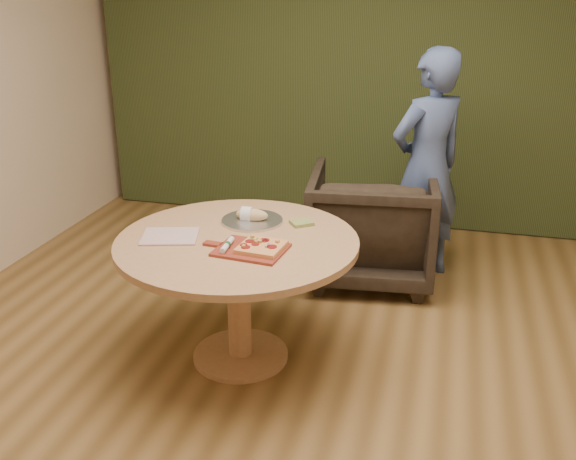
# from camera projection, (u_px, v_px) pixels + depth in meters

# --- Properties ---
(room_shell) EXTENTS (5.04, 6.04, 2.84)m
(room_shell) POSITION_uv_depth(u_px,v_px,m) (282.00, 145.00, 2.77)
(room_shell) COLOR olive
(room_shell) RESTS_ON ground
(curtain) EXTENTS (4.80, 0.14, 2.78)m
(curtain) POSITION_uv_depth(u_px,v_px,m) (371.00, 63.00, 5.38)
(curtain) COLOR #273217
(curtain) RESTS_ON ground
(pedestal_table) EXTENTS (1.33, 1.33, 0.75)m
(pedestal_table) POSITION_uv_depth(u_px,v_px,m) (238.00, 262.00, 3.54)
(pedestal_table) COLOR tan
(pedestal_table) RESTS_ON ground
(pizza_paddle) EXTENTS (0.46, 0.32, 0.01)m
(pizza_paddle) POSITION_uv_depth(u_px,v_px,m) (249.00, 250.00, 3.33)
(pizza_paddle) COLOR maroon
(pizza_paddle) RESTS_ON pedestal_table
(flatbread_pizza) EXTENTS (0.24, 0.24, 0.04)m
(flatbread_pizza) POSITION_uv_depth(u_px,v_px,m) (261.00, 247.00, 3.31)
(flatbread_pizza) COLOR #E5A259
(flatbread_pizza) RESTS_ON pizza_paddle
(cutlery_roll) EXTENTS (0.04, 0.20, 0.03)m
(cutlery_roll) POSITION_uv_depth(u_px,v_px,m) (227.00, 245.00, 3.33)
(cutlery_roll) COLOR silver
(cutlery_roll) RESTS_ON pizza_paddle
(newspaper) EXTENTS (0.36, 0.32, 0.01)m
(newspaper) POSITION_uv_depth(u_px,v_px,m) (170.00, 236.00, 3.50)
(newspaper) COLOR silver
(newspaper) RESTS_ON pedestal_table
(serving_tray) EXTENTS (0.36, 0.36, 0.02)m
(serving_tray) POSITION_uv_depth(u_px,v_px,m) (252.00, 221.00, 3.72)
(serving_tray) COLOR silver
(serving_tray) RESTS_ON pedestal_table
(bread_roll) EXTENTS (0.19, 0.09, 0.09)m
(bread_roll) POSITION_uv_depth(u_px,v_px,m) (251.00, 215.00, 3.71)
(bread_roll) COLOR tan
(bread_roll) RESTS_ON serving_tray
(green_packet) EXTENTS (0.16, 0.15, 0.02)m
(green_packet) POSITION_uv_depth(u_px,v_px,m) (302.00, 223.00, 3.68)
(green_packet) COLOR #5D6F32
(green_packet) RESTS_ON pedestal_table
(armchair) EXTENTS (0.95, 0.90, 0.90)m
(armchair) POSITION_uv_depth(u_px,v_px,m) (371.00, 220.00, 4.60)
(armchair) COLOR black
(armchair) RESTS_ON ground
(person_standing) EXTENTS (0.72, 0.70, 1.65)m
(person_standing) POSITION_uv_depth(u_px,v_px,m) (427.00, 167.00, 4.51)
(person_standing) COLOR #405483
(person_standing) RESTS_ON ground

